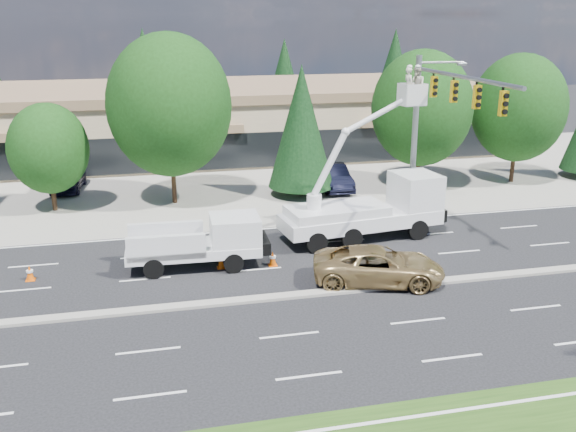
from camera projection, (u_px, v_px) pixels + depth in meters
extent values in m
plane|color=black|center=(272.00, 299.00, 26.14)|extent=(140.00, 140.00, 0.00)
cube|color=gray|center=(214.00, 180.00, 44.72)|extent=(140.00, 22.00, 0.01)
cube|color=gray|center=(272.00, 297.00, 26.12)|extent=(120.00, 0.55, 0.12)
cube|color=tan|center=(199.00, 122.00, 53.26)|extent=(50.00, 15.00, 5.00)
cube|color=#7C6248|center=(198.00, 90.00, 52.46)|extent=(50.40, 15.40, 0.70)
cube|color=black|center=(209.00, 152.00, 46.54)|extent=(48.00, 0.12, 2.60)
cylinder|color=#332114|center=(53.00, 193.00, 37.62)|extent=(0.28, 0.28, 2.05)
ellipsoid|color=black|center=(48.00, 148.00, 36.81)|extent=(4.57, 4.57, 5.25)
cylinder|color=#332114|center=(173.00, 177.00, 38.93)|extent=(0.28, 0.28, 3.31)
ellipsoid|color=black|center=(170.00, 105.00, 37.63)|extent=(7.34, 7.34, 8.45)
cylinder|color=#332114|center=(301.00, 189.00, 41.03)|extent=(0.26, 0.26, 0.80)
cone|color=black|center=(301.00, 127.00, 39.82)|extent=(4.17, 4.17, 7.61)
cylinder|color=#332114|center=(418.00, 166.00, 42.42)|extent=(0.28, 0.28, 2.93)
ellipsoid|color=black|center=(422.00, 108.00, 41.27)|extent=(6.51, 6.51, 7.49)
cylinder|color=#332114|center=(513.00, 162.00, 43.94)|extent=(0.28, 0.28, 2.82)
ellipsoid|color=black|center=(519.00, 108.00, 42.83)|extent=(6.27, 6.27, 7.22)
cylinder|color=#332114|center=(148.00, 126.00, 64.18)|extent=(0.26, 0.26, 0.80)
cone|color=black|center=(145.00, 76.00, 62.71)|extent=(4.99, 4.99, 9.12)
cylinder|color=#332114|center=(284.00, 121.00, 67.18)|extent=(0.26, 0.26, 0.80)
cone|color=black|center=(284.00, 79.00, 65.89)|extent=(4.44, 4.44, 8.12)
cylinder|color=#332114|center=(392.00, 117.00, 69.76)|extent=(0.26, 0.26, 0.80)
cone|color=black|center=(394.00, 72.00, 68.32)|extent=(4.90, 4.90, 8.95)
cylinder|color=gray|center=(414.00, 139.00, 35.47)|extent=(0.32, 0.32, 9.00)
cylinder|color=gray|center=(463.00, 77.00, 29.68)|extent=(0.20, 10.00, 0.20)
cylinder|color=gray|center=(441.00, 62.00, 34.52)|extent=(2.60, 0.12, 0.12)
cube|color=gold|center=(434.00, 87.00, 32.70)|extent=(0.32, 0.22, 1.05)
cube|color=gold|center=(454.00, 91.00, 30.65)|extent=(0.32, 0.22, 1.05)
cube|color=gold|center=(477.00, 97.00, 28.61)|extent=(0.32, 0.22, 1.05)
cube|color=gold|center=(503.00, 103.00, 26.56)|extent=(0.32, 0.22, 1.05)
cube|color=white|center=(194.00, 249.00, 29.19)|extent=(6.11, 2.44, 0.45)
cube|color=white|center=(235.00, 232.00, 29.32)|extent=(2.29, 2.25, 1.51)
cube|color=black|center=(249.00, 227.00, 29.38)|extent=(0.15, 1.91, 1.01)
cube|color=white|center=(166.00, 234.00, 29.72)|extent=(3.43, 0.43, 1.11)
cube|color=white|center=(166.00, 248.00, 27.93)|extent=(3.43, 0.43, 1.11)
cube|color=white|center=(361.00, 219.00, 32.86)|extent=(8.59, 3.55, 0.73)
cube|color=white|center=(415.00, 193.00, 33.57)|extent=(2.38, 2.70, 2.09)
cube|color=black|center=(428.00, 189.00, 33.78)|extent=(0.35, 2.08, 1.25)
cube|color=white|center=(337.00, 211.00, 32.24)|extent=(5.27, 3.02, 0.52)
cylinder|color=white|center=(314.00, 203.00, 31.65)|extent=(0.73, 0.73, 0.83)
cube|color=white|center=(412.00, 94.00, 31.84)|extent=(1.26, 1.08, 1.13)
imported|color=beige|center=(409.00, 86.00, 31.64)|extent=(0.51, 0.71, 1.80)
imported|color=beige|center=(417.00, 85.00, 31.79)|extent=(0.79, 0.95, 1.80)
ellipsoid|color=white|center=(410.00, 67.00, 31.36)|extent=(0.27, 0.27, 0.19)
ellipsoid|color=white|center=(418.00, 66.00, 31.52)|extent=(0.27, 0.27, 0.19)
cube|color=#E85607|center=(31.00, 280.00, 27.96)|extent=(0.40, 0.40, 0.03)
cone|color=#E85607|center=(30.00, 273.00, 27.86)|extent=(0.36, 0.36, 0.70)
cylinder|color=white|center=(30.00, 271.00, 27.84)|extent=(0.29, 0.29, 0.10)
cube|color=#E85607|center=(221.00, 268.00, 29.31)|extent=(0.40, 0.40, 0.03)
cone|color=#E85607|center=(221.00, 261.00, 29.21)|extent=(0.36, 0.36, 0.70)
cylinder|color=white|center=(221.00, 259.00, 29.19)|extent=(0.29, 0.29, 0.10)
cube|color=#E85607|center=(273.00, 265.00, 29.60)|extent=(0.40, 0.40, 0.03)
cone|color=#E85607|center=(273.00, 258.00, 29.50)|extent=(0.36, 0.36, 0.70)
cylinder|color=white|center=(273.00, 257.00, 29.48)|extent=(0.29, 0.29, 0.10)
imported|color=#A0824D|center=(379.00, 266.00, 27.49)|extent=(6.10, 4.04, 1.56)
imported|color=black|center=(68.00, 178.00, 42.10)|extent=(2.25, 4.76, 1.57)
imported|color=black|center=(333.00, 177.00, 42.36)|extent=(1.86, 4.96, 1.62)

